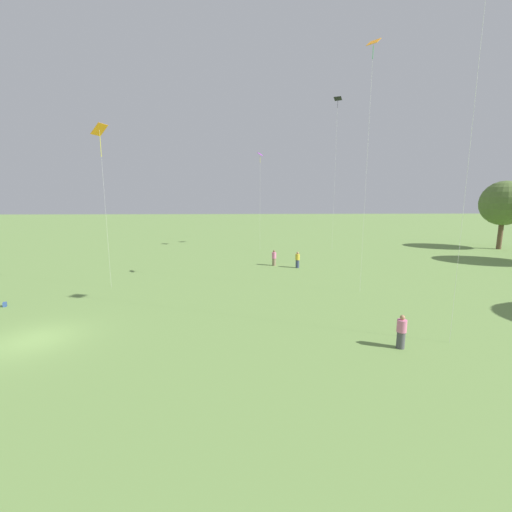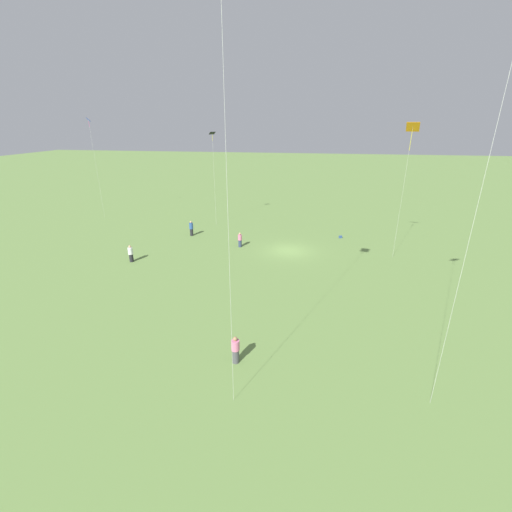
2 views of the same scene
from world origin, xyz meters
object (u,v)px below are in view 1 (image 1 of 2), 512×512
Objects in this scene: picnic_bag_0 at (5,304)px; kite_3 at (373,61)px; person_0 at (274,258)px; kite_4 at (100,135)px; person_5 at (401,332)px; person_3 at (297,260)px; kite_6 at (260,160)px; kite_1 at (337,108)px.

kite_3 is at bearing 96.17° from picnic_bag_0.
kite_3 is (10.10, 5.71, 15.49)m from person_0.
picnic_bag_0 is at bearing 135.22° from person_0.
kite_4 is 13.52m from picnic_bag_0.
person_5 is (19.91, 4.33, 0.01)m from person_0.
kite_4 is (6.80, -16.14, 10.88)m from person_3.
kite_4 reaches higher than person_3.
kite_6 is 32.65× the size of picnic_bag_0.
kite_1 is at bearing -28.80° from person_0.
kite_6 is 32.30m from picnic_bag_0.
kite_1 is at bearing 129.84° from picnic_bag_0.
person_3 is 20.62m from kite_4.
kite_4 is 23.24m from kite_6.
kite_1 is 1.10× the size of kite_3.
person_0 is at bearing 121.36° from kite_1.
person_5 is 33.50m from kite_6.
person_3 is 0.09× the size of kite_3.
person_0 is 4.19× the size of picnic_bag_0.
kite_3 reaches higher than person_3.
person_5 is at bearing -156.36° from person_0.
person_3 is at bearing 118.46° from picnic_bag_0.
person_5 is 24.30m from kite_4.
kite_4 is (18.54, -22.74, -6.52)m from kite_1.
picnic_bag_0 is at bearing 13.86° from kite_4.
kite_1 is at bearing -71.90° from person_3.
kite_3 reaches higher than person_0.
kite_1 is 30.06m from kite_4.
kite_1 reaches higher than kite_4.
kite_6 reaches higher than kite_4.
person_5 is at bearing 143.73° from person_3.
person_0 is 19.35m from kite_3.
person_5 is 35.35m from kite_1.
person_3 is 0.13× the size of kite_6.
person_5 reaches higher than picnic_bag_0.
kite_4 is (-2.08, -19.57, -4.61)m from kite_3.
person_0 is 0.08× the size of kite_1.
kite_6 is (-0.76, -9.80, -6.38)m from kite_1.
kite_6 reaches higher than person_0.
kite_1 is at bearing -66.66° from person_5.
person_3 is 0.99× the size of person_5.
kite_4 is (8.02, -13.86, 10.89)m from person_0.
person_5 is at bearing 73.02° from picnic_bag_0.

